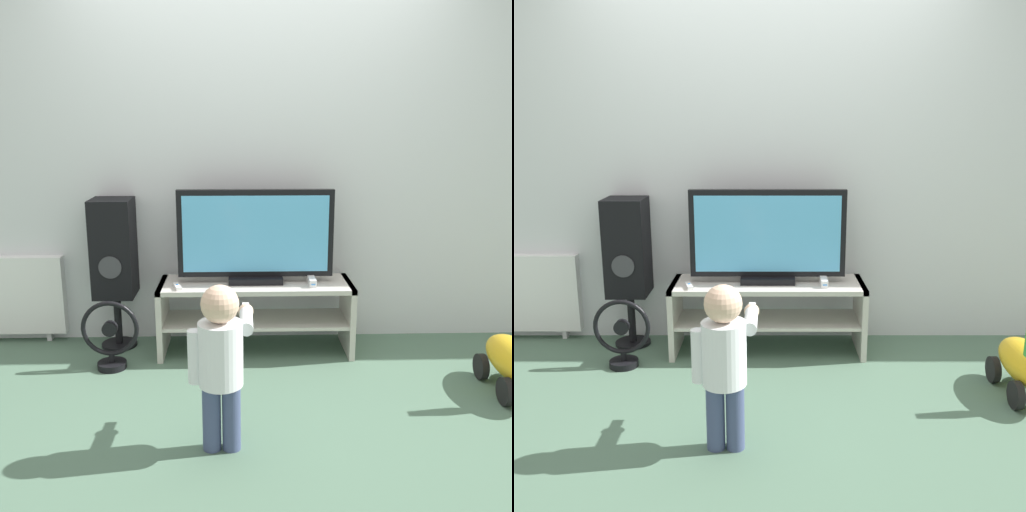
% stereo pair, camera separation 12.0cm
% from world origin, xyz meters
% --- Properties ---
extents(ground_plane, '(16.00, 16.00, 0.00)m').
position_xyz_m(ground_plane, '(0.00, 0.00, 0.00)').
color(ground_plane, '#4C6B56').
extents(wall_back, '(10.00, 0.06, 2.60)m').
position_xyz_m(wall_back, '(0.00, 0.49, 1.30)').
color(wall_back, silver).
rests_on(wall_back, ground_plane).
extents(tv_stand, '(1.25, 0.41, 0.47)m').
position_xyz_m(tv_stand, '(0.00, 0.21, 0.31)').
color(tv_stand, beige).
rests_on(tv_stand, ground_plane).
extents(television, '(1.00, 0.20, 0.60)m').
position_xyz_m(television, '(0.00, 0.23, 0.76)').
color(television, black).
rests_on(television, tv_stand).
extents(game_console, '(0.04, 0.19, 0.05)m').
position_xyz_m(game_console, '(0.36, 0.16, 0.49)').
color(game_console, white).
rests_on(game_console, tv_stand).
extents(remote_primary, '(0.07, 0.13, 0.03)m').
position_xyz_m(remote_primary, '(-0.49, 0.09, 0.48)').
color(remote_primary, white).
rests_on(remote_primary, tv_stand).
extents(child, '(0.30, 0.46, 0.80)m').
position_xyz_m(child, '(-0.19, -0.95, 0.47)').
color(child, '#3F4C72').
rests_on(child, ground_plane).
extents(speaker_tower, '(0.26, 0.28, 1.00)m').
position_xyz_m(speaker_tower, '(-0.92, 0.31, 0.66)').
color(speaker_tower, black).
rests_on(speaker_tower, ground_plane).
extents(floor_fan, '(0.35, 0.18, 0.43)m').
position_xyz_m(floor_fan, '(-0.90, -0.05, 0.20)').
color(floor_fan, black).
rests_on(floor_fan, ground_plane).
extents(radiator, '(0.81, 0.08, 0.60)m').
position_xyz_m(radiator, '(-1.71, 0.42, 0.33)').
color(radiator, white).
rests_on(radiator, ground_plane).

